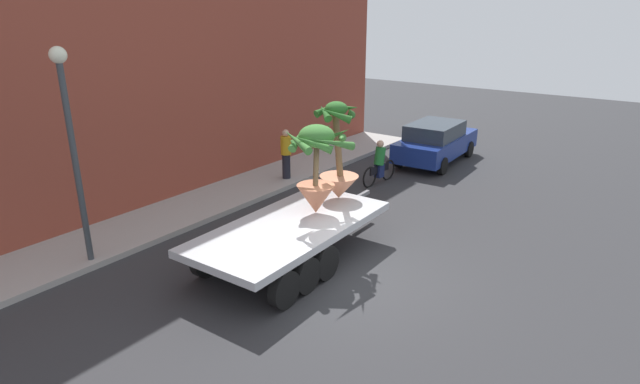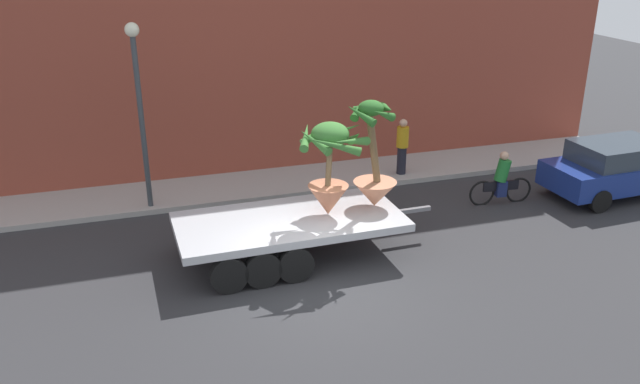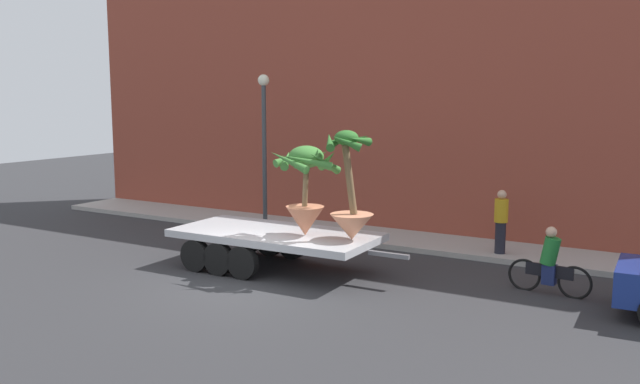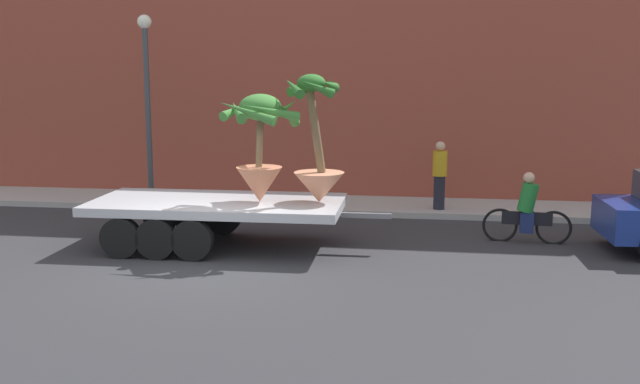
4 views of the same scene
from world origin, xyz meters
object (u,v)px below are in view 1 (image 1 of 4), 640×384
(potted_palm_middle, at_px, (317,167))
(pedestrian_near_gate, at_px, (286,153))
(flatbed_trailer, at_px, (284,236))
(potted_palm_rear, at_px, (338,165))
(street_lamp, at_px, (70,130))
(cyclist, at_px, (379,164))
(parked_car, at_px, (436,141))

(potted_palm_middle, xyz_separation_m, pedestrian_near_gate, (3.63, 4.02, -1.10))
(flatbed_trailer, xyz_separation_m, pedestrian_near_gate, (4.80, 3.95, 0.29))
(potted_palm_rear, xyz_separation_m, pedestrian_near_gate, (2.50, 3.86, -0.86))
(pedestrian_near_gate, bearing_deg, street_lamp, -178.00)
(flatbed_trailer, height_order, potted_palm_middle, potted_palm_middle)
(flatbed_trailer, relative_size, pedestrian_near_gate, 3.60)
(potted_palm_rear, bearing_deg, potted_palm_middle, -172.14)
(flatbed_trailer, relative_size, potted_palm_rear, 2.40)
(flatbed_trailer, distance_m, potted_palm_middle, 1.81)
(pedestrian_near_gate, xyz_separation_m, street_lamp, (-7.46, -0.26, 2.19))
(street_lamp, bearing_deg, pedestrian_near_gate, 2.00)
(street_lamp, bearing_deg, cyclist, -14.32)
(flatbed_trailer, bearing_deg, pedestrian_near_gate, 39.46)
(cyclist, bearing_deg, potted_palm_middle, -165.65)
(parked_car, relative_size, pedestrian_near_gate, 2.61)
(potted_palm_middle, bearing_deg, cyclist, 14.35)
(cyclist, xyz_separation_m, street_lamp, (-9.27, 2.37, 2.56))
(cyclist, bearing_deg, parked_car, -6.98)
(potted_palm_rear, height_order, parked_car, potted_palm_rear)
(potted_palm_rear, height_order, pedestrian_near_gate, potted_palm_rear)
(potted_palm_middle, relative_size, parked_car, 0.49)
(street_lamp, bearing_deg, potted_palm_rear, -35.96)
(potted_palm_rear, xyz_separation_m, street_lamp, (-4.97, 3.60, 1.33))
(parked_car, bearing_deg, potted_palm_middle, -173.91)
(potted_palm_middle, xyz_separation_m, parked_car, (8.98, 0.96, -1.31))
(cyclist, height_order, street_lamp, street_lamp)
(potted_palm_rear, relative_size, parked_car, 0.58)
(potted_palm_middle, distance_m, cyclist, 5.80)
(potted_palm_rear, bearing_deg, street_lamp, 144.04)
(potted_palm_rear, relative_size, potted_palm_middle, 1.18)
(potted_palm_rear, relative_size, street_lamp, 0.53)
(cyclist, distance_m, parked_car, 3.57)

